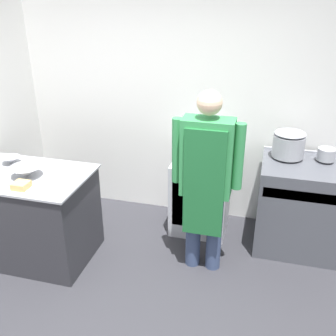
% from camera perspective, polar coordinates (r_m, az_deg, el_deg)
% --- Properties ---
extents(ground_plane, '(14.00, 14.00, 0.00)m').
position_cam_1_polar(ground_plane, '(3.37, -6.35, -22.43)').
color(ground_plane, '#2D2D33').
extents(wall_back, '(8.00, 0.05, 2.70)m').
position_cam_1_polar(wall_back, '(4.32, 2.16, 9.85)').
color(wall_back, white).
rests_on(wall_back, ground_plane).
extents(prep_counter, '(1.13, 0.78, 0.89)m').
position_cam_1_polar(prep_counter, '(4.05, -18.89, -6.57)').
color(prep_counter, '#2D2D33').
rests_on(prep_counter, ground_plane).
extents(stove, '(0.84, 0.69, 0.94)m').
position_cam_1_polar(stove, '(4.18, 18.69, -5.27)').
color(stove, '#4C4F56').
rests_on(stove, ground_plane).
extents(fridge_unit, '(0.59, 0.58, 0.82)m').
position_cam_1_polar(fridge_unit, '(4.30, 4.79, -3.82)').
color(fridge_unit, silver).
rests_on(fridge_unit, ground_plane).
extents(person_cook, '(0.62, 0.24, 1.73)m').
position_cam_1_polar(person_cook, '(3.44, 5.56, -0.97)').
color(person_cook, '#38476B').
rests_on(person_cook, ground_plane).
extents(mixing_bowl, '(0.29, 0.29, 0.10)m').
position_cam_1_polar(mixing_bowl, '(3.79, -19.90, -0.49)').
color(mixing_bowl, '#9EA0A8').
rests_on(mixing_bowl, prep_counter).
extents(small_bowl, '(0.19, 0.19, 0.07)m').
position_cam_1_polar(small_bowl, '(4.14, -21.85, 1.07)').
color(small_bowl, '#9EA0A8').
rests_on(small_bowl, prep_counter).
extents(plastic_tub, '(0.13, 0.13, 0.06)m').
position_cam_1_polar(plastic_tub, '(3.60, -20.54, -2.37)').
color(plastic_tub, '#D8B266').
rests_on(plastic_tub, prep_counter).
extents(stock_pot, '(0.31, 0.31, 0.27)m').
position_cam_1_polar(stock_pot, '(4.02, 17.14, 3.42)').
color(stock_pot, '#9EA0A8').
rests_on(stock_pot, stove).
extents(sauce_pot, '(0.17, 0.17, 0.12)m').
position_cam_1_polar(sauce_pot, '(4.09, 21.98, 1.86)').
color(sauce_pot, '#9EA0A8').
rests_on(sauce_pot, stove).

